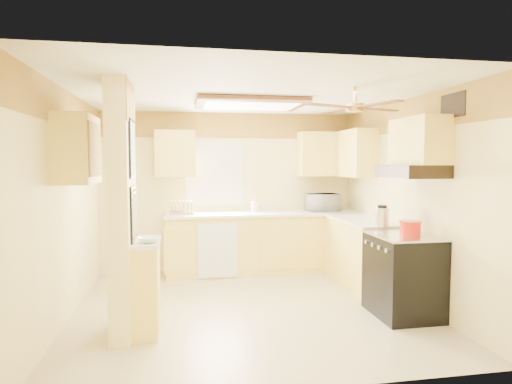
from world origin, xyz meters
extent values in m
plane|color=beige|center=(0.00, 0.00, 0.00)|extent=(4.00, 4.00, 0.00)
plane|color=white|center=(0.00, 0.00, 2.50)|extent=(4.00, 4.00, 0.00)
plane|color=#F9E598|center=(0.00, 1.90, 1.25)|extent=(4.00, 0.00, 4.00)
plane|color=#F9E598|center=(0.00, -1.90, 1.25)|extent=(4.00, 0.00, 4.00)
plane|color=#F9E598|center=(-2.00, 0.00, 1.25)|extent=(0.00, 3.80, 3.80)
plane|color=#F9E598|center=(2.00, 0.00, 1.25)|extent=(0.00, 3.80, 3.80)
cube|color=gold|center=(0.00, 1.88, 2.30)|extent=(4.00, 0.02, 0.40)
cube|color=#F9E598|center=(-1.35, -0.55, 1.25)|extent=(0.20, 0.70, 2.50)
cube|color=#F7DD60|center=(-1.13, -0.55, 0.45)|extent=(0.25, 0.55, 0.90)
cube|color=white|center=(-1.13, -0.55, 0.92)|extent=(0.28, 0.58, 0.04)
cube|color=#F7DD60|center=(0.50, 1.60, 0.45)|extent=(3.00, 0.60, 0.90)
cube|color=#F7DD60|center=(1.70, 0.60, 0.45)|extent=(0.60, 1.40, 0.90)
cube|color=white|center=(0.50, 1.59, 0.92)|extent=(3.04, 0.64, 0.04)
cube|color=white|center=(1.69, 0.60, 0.92)|extent=(0.64, 1.44, 0.04)
cube|color=white|center=(-0.25, 1.29, 0.43)|extent=(0.58, 0.02, 0.80)
cube|color=white|center=(-0.25, 1.89, 1.55)|extent=(0.92, 0.02, 1.02)
cube|color=white|center=(-0.25, 1.89, 1.55)|extent=(0.80, 0.02, 0.90)
cube|color=#F7DD60|center=(-0.85, 1.72, 1.85)|extent=(0.60, 0.35, 0.70)
cube|color=#F7DD60|center=(1.55, 1.72, 1.85)|extent=(0.90, 0.35, 0.70)
cube|color=#F7DD60|center=(1.82, 1.25, 1.85)|extent=(0.35, 1.00, 0.70)
cube|color=#F7DD60|center=(-1.82, -0.25, 1.85)|extent=(0.35, 0.75, 0.70)
cube|color=#F7DD60|center=(1.82, -0.55, 1.95)|extent=(0.35, 0.76, 0.52)
cube|color=black|center=(1.67, -0.55, 0.45)|extent=(0.65, 0.76, 0.90)
cube|color=silver|center=(1.67, -0.55, 0.91)|extent=(0.66, 0.77, 0.02)
cylinder|color=silver|center=(1.34, -0.80, 0.80)|extent=(0.03, 0.05, 0.05)
cylinder|color=silver|center=(1.34, -0.63, 0.80)|extent=(0.03, 0.05, 0.05)
cylinder|color=silver|center=(1.34, -0.47, 0.80)|extent=(0.03, 0.05, 0.05)
cylinder|color=silver|center=(1.34, -0.30, 0.80)|extent=(0.03, 0.05, 0.05)
cube|color=black|center=(1.74, -0.55, 1.62)|extent=(0.50, 0.76, 0.14)
cube|color=black|center=(-1.24, -0.55, 1.85)|extent=(0.02, 0.42, 0.57)
cube|color=white|center=(-1.23, -0.55, 1.85)|extent=(0.01, 0.37, 0.52)
cube|color=black|center=(-1.24, -0.55, 1.20)|extent=(0.02, 0.42, 0.57)
cube|color=yellow|center=(-1.23, -0.55, 1.20)|extent=(0.01, 0.37, 0.52)
cube|color=brown|center=(0.10, 0.50, 2.46)|extent=(1.35, 0.95, 0.06)
cube|color=white|center=(0.10, 0.50, 2.44)|extent=(1.15, 0.75, 0.02)
cylinder|color=gold|center=(1.00, -0.70, 2.42)|extent=(0.04, 0.04, 0.16)
cylinder|color=gold|center=(1.00, -0.70, 2.28)|extent=(0.18, 0.18, 0.08)
cube|color=brown|center=(1.30, -0.59, 2.28)|extent=(0.55, 0.28, 0.01)
cube|color=brown|center=(0.89, -0.40, 2.28)|extent=(0.28, 0.55, 0.01)
cube|color=brown|center=(0.70, -0.81, 2.28)|extent=(0.55, 0.28, 0.01)
cube|color=brown|center=(1.11, -1.00, 2.28)|extent=(0.28, 0.55, 0.01)
cube|color=black|center=(1.98, -0.90, 2.30)|extent=(0.02, 0.40, 0.25)
imported|color=white|center=(1.47, 1.63, 1.08)|extent=(0.51, 0.35, 0.28)
imported|color=white|center=(-1.08, -0.66, 0.97)|extent=(0.23, 0.23, 0.06)
cylinder|color=red|center=(1.73, -0.58, 0.99)|extent=(0.22, 0.22, 0.14)
cylinder|color=red|center=(1.73, -0.58, 1.07)|extent=(0.24, 0.24, 0.02)
cylinder|color=silver|center=(1.64, -0.07, 1.05)|extent=(0.17, 0.17, 0.23)
cylinder|color=black|center=(1.64, -0.07, 1.18)|extent=(0.11, 0.11, 0.03)
cube|color=tan|center=(-0.77, 1.59, 0.96)|extent=(0.36, 0.28, 0.04)
cube|color=tan|center=(-0.92, 1.59, 1.04)|extent=(0.02, 0.24, 0.20)
cube|color=tan|center=(-0.86, 1.59, 1.04)|extent=(0.02, 0.24, 0.20)
cube|color=tan|center=(-0.80, 1.59, 1.04)|extent=(0.02, 0.24, 0.20)
cube|color=tan|center=(-0.74, 1.59, 1.04)|extent=(0.02, 0.24, 0.20)
cube|color=tan|center=(-0.68, 1.59, 1.04)|extent=(0.02, 0.24, 0.20)
cube|color=tan|center=(-0.62, 1.59, 1.04)|extent=(0.02, 0.24, 0.20)
cylinder|color=white|center=(-0.86, 1.59, 1.04)|extent=(0.01, 0.20, 0.20)
cylinder|color=white|center=(-0.74, 1.59, 1.04)|extent=(0.01, 0.20, 0.20)
cylinder|color=white|center=(0.38, 1.73, 1.02)|extent=(0.13, 0.13, 0.16)
cylinder|color=tan|center=(0.40, 1.73, 1.07)|extent=(0.01, 0.01, 0.25)
cylinder|color=tan|center=(0.38, 1.75, 1.07)|extent=(0.01, 0.01, 0.25)
cylinder|color=tan|center=(0.36, 1.73, 1.07)|extent=(0.01, 0.01, 0.25)
cylinder|color=tan|center=(0.38, 1.71, 1.07)|extent=(0.01, 0.01, 0.25)
camera|label=1|loc=(-0.77, -4.90, 1.72)|focal=30.00mm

